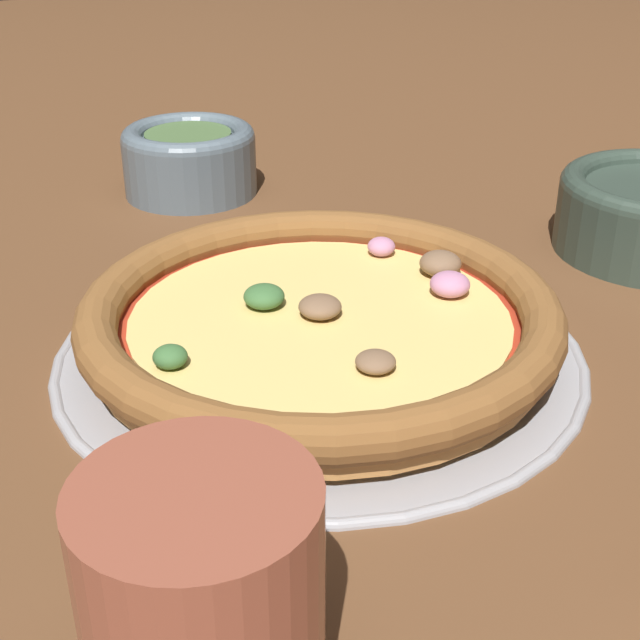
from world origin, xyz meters
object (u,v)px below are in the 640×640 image
drinking_cup (203,607)px  pizza_tray (320,348)px  bowl_far (190,157)px  pizza (321,317)px

drinking_cup → pizza_tray: bearing=-34.2°
bowl_far → drinking_cup: drinking_cup is taller
pizza_tray → bowl_far: 0.30m
pizza_tray → drinking_cup: size_ratio=3.28×
pizza → bowl_far: bowl_far is taller
pizza → drinking_cup: 0.25m
pizza_tray → drinking_cup: bearing=145.8°
pizza_tray → pizza: 0.02m
pizza_tray → drinking_cup: 0.25m
pizza_tray → pizza: bearing=-81.4°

